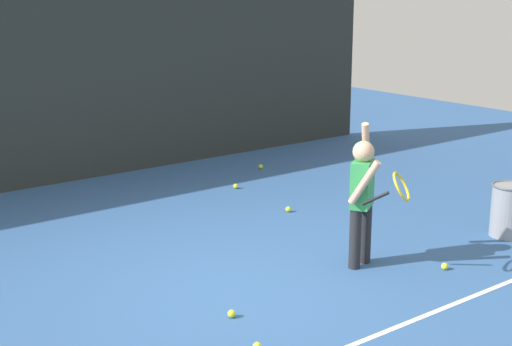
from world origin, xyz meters
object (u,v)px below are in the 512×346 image
at_px(ball_hopper, 508,210).
at_px(tennis_ball_8, 232,314).
at_px(tennis_ball_7, 236,186).
at_px(tennis_player, 364,192).
at_px(tennis_ball_0, 261,167).
at_px(tennis_ball_6, 445,266).
at_px(tennis_ball_5, 288,209).
at_px(tennis_ball_2, 257,346).

height_order(ball_hopper, tennis_ball_8, ball_hopper).
relative_size(tennis_ball_7, tennis_ball_8, 1.00).
bearing_deg(tennis_player, tennis_ball_8, 153.39).
bearing_deg(tennis_ball_0, tennis_ball_6, -103.54).
bearing_deg(tennis_ball_7, tennis_ball_0, 35.27).
bearing_deg(tennis_ball_0, tennis_ball_7, -144.73).
relative_size(ball_hopper, tennis_ball_6, 8.52).
bearing_deg(tennis_ball_5, tennis_ball_2, -133.64).
relative_size(tennis_player, tennis_ball_2, 20.46).
bearing_deg(tennis_player, tennis_ball_0, 34.10).
relative_size(tennis_ball_5, tennis_ball_7, 1.00).
xyz_separation_m(tennis_ball_2, tennis_ball_5, (2.32, 2.44, 0.00)).
relative_size(tennis_ball_0, tennis_ball_6, 1.00).
bearing_deg(tennis_ball_8, tennis_ball_5, 41.10).
bearing_deg(tennis_ball_0, tennis_ball_2, -127.96).
bearing_deg(tennis_ball_7, tennis_ball_5, -94.86).
relative_size(tennis_player, tennis_ball_6, 20.46).
bearing_deg(tennis_ball_0, ball_hopper, -85.52).
bearing_deg(tennis_ball_2, tennis_ball_6, 4.30).
distance_m(tennis_player, ball_hopper, 1.92).
relative_size(tennis_player, tennis_ball_7, 20.46).
bearing_deg(tennis_ball_5, tennis_ball_6, -89.51).
xyz_separation_m(tennis_ball_0, tennis_ball_2, (-3.33, -4.27, 0.00)).
distance_m(tennis_ball_7, tennis_ball_8, 3.81).
distance_m(tennis_ball_6, tennis_ball_8, 2.21).
bearing_deg(tennis_ball_5, tennis_ball_0, 61.23).
relative_size(tennis_player, tennis_ball_0, 20.46).
height_order(tennis_ball_6, tennis_ball_8, same).
xyz_separation_m(tennis_ball_2, tennis_ball_7, (2.43, 3.63, 0.00)).
height_order(tennis_player, tennis_ball_5, tennis_player).
height_order(tennis_ball_2, tennis_ball_5, same).
distance_m(tennis_ball_0, tennis_ball_6, 4.21).
xyz_separation_m(tennis_player, tennis_ball_0, (1.53, 3.54, -0.69)).
xyz_separation_m(tennis_player, tennis_ball_6, (0.55, -0.55, -0.69)).
bearing_deg(tennis_ball_7, tennis_ball_2, -123.76).
bearing_deg(ball_hopper, tennis_ball_7, 110.47).
distance_m(tennis_player, tennis_ball_2, 2.06).
xyz_separation_m(tennis_ball_5, tennis_ball_7, (0.10, 1.19, 0.00)).
height_order(tennis_ball_0, tennis_ball_2, same).
bearing_deg(tennis_ball_7, tennis_ball_8, -126.31).
xyz_separation_m(tennis_ball_6, tennis_ball_7, (0.08, 3.45, 0.00)).
bearing_deg(tennis_ball_8, tennis_ball_6, -9.95).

